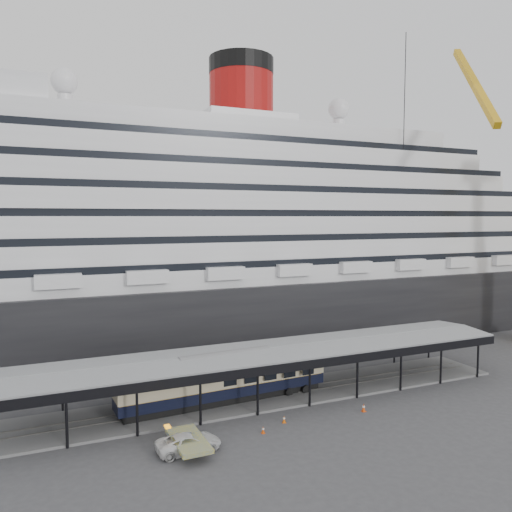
{
  "coord_description": "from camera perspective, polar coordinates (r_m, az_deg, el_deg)",
  "views": [
    {
      "loc": [
        -21.87,
        -42.16,
        19.2
      ],
      "look_at": [
        0.03,
        8.0,
        14.92
      ],
      "focal_mm": 35.0,
      "sensor_mm": 36.0,
      "label": 1
    }
  ],
  "objects": [
    {
      "name": "port_truck",
      "position": [
        43.97,
        -7.71,
        -20.39
      ],
      "size": [
        5.39,
        2.56,
        1.49
      ],
      "primitive_type": "imported",
      "rotation": [
        0.0,
        0.0,
        1.59
      ],
      "color": "silver",
      "rests_on": "ground"
    },
    {
      "name": "cruise_ship",
      "position": [
        77.33,
        -7.14,
        3.81
      ],
      "size": [
        130.0,
        30.0,
        43.9
      ],
      "color": "black",
      "rests_on": "ground"
    },
    {
      "name": "traffic_cone_mid",
      "position": [
        46.96,
        0.82,
        -19.23
      ],
      "size": [
        0.37,
        0.37,
        0.65
      ],
      "rotation": [
        0.0,
        0.0,
        -0.1
      ],
      "color": "#D2460B",
      "rests_on": "ground"
    },
    {
      "name": "traffic_cone_left",
      "position": [
        49.13,
        3.23,
        -18.12
      ],
      "size": [
        0.44,
        0.44,
        0.68
      ],
      "rotation": [
        0.0,
        0.0,
        -0.29
      ],
      "color": "#D95C0C",
      "rests_on": "ground"
    },
    {
      "name": "pullman_carriage",
      "position": [
        52.83,
        -3.53,
        -13.78
      ],
      "size": [
        22.47,
        4.14,
        21.93
      ],
      "rotation": [
        0.0,
        0.0,
        0.06
      ],
      "color": "black",
      "rests_on": "ground"
    },
    {
      "name": "platform_canopy",
      "position": [
        54.64,
        1.27,
        -13.48
      ],
      "size": [
        56.0,
        9.18,
        5.3
      ],
      "color": "slate",
      "rests_on": "ground"
    },
    {
      "name": "traffic_cone_right",
      "position": [
        52.61,
        12.2,
        -16.57
      ],
      "size": [
        0.43,
        0.43,
        0.81
      ],
      "rotation": [
        0.0,
        0.0,
        0.04
      ],
      "color": "#D0420B",
      "rests_on": "ground"
    },
    {
      "name": "ground",
      "position": [
        51.23,
        3.73,
        -17.55
      ],
      "size": [
        200.0,
        200.0,
        0.0
      ],
      "primitive_type": "plane",
      "color": "#39393C",
      "rests_on": "ground"
    }
  ]
}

